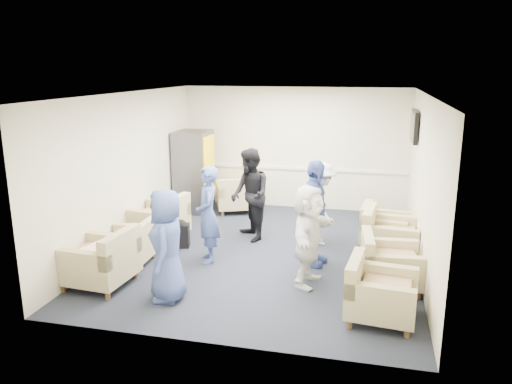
% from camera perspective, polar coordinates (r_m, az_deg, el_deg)
% --- Properties ---
extents(floor, '(6.00, 6.00, 0.00)m').
position_cam_1_polar(floor, '(8.69, 1.13, -6.94)').
color(floor, black).
rests_on(floor, ground).
extents(ceiling, '(6.00, 6.00, 0.00)m').
position_cam_1_polar(ceiling, '(8.12, 1.22, 11.14)').
color(ceiling, white).
rests_on(ceiling, back_wall).
extents(back_wall, '(5.00, 0.02, 2.70)m').
position_cam_1_polar(back_wall, '(11.20, 4.38, 4.99)').
color(back_wall, beige).
rests_on(back_wall, floor).
extents(front_wall, '(5.00, 0.02, 2.70)m').
position_cam_1_polar(front_wall, '(5.50, -5.38, -4.73)').
color(front_wall, beige).
rests_on(front_wall, floor).
extents(left_wall, '(0.02, 6.00, 2.70)m').
position_cam_1_polar(left_wall, '(9.14, -14.36, 2.50)').
color(left_wall, beige).
rests_on(left_wall, floor).
extents(right_wall, '(0.02, 6.00, 2.70)m').
position_cam_1_polar(right_wall, '(8.17, 18.59, 0.85)').
color(right_wall, beige).
rests_on(right_wall, floor).
extents(chair_rail, '(4.98, 0.04, 0.06)m').
position_cam_1_polar(chair_rail, '(11.26, 4.32, 2.71)').
color(chair_rail, silver).
rests_on(chair_rail, back_wall).
extents(tv, '(0.10, 1.00, 0.58)m').
position_cam_1_polar(tv, '(9.82, 17.64, 7.18)').
color(tv, black).
rests_on(tv, right_wall).
extents(armchair_left_near, '(0.98, 0.98, 0.73)m').
position_cam_1_polar(armchair_left_near, '(7.64, -17.12, -7.70)').
color(armchair_left_near, tan).
rests_on(armchair_left_near, floor).
extents(armchair_left_mid, '(0.78, 0.78, 0.61)m').
position_cam_1_polar(armchair_left_mid, '(8.38, -14.16, -5.98)').
color(armchair_left_mid, tan).
rests_on(armchair_left_mid, floor).
extents(armchair_left_far, '(1.04, 1.04, 0.73)m').
position_cam_1_polar(armchair_left_far, '(9.31, -10.86, -3.37)').
color(armchair_left_far, tan).
rests_on(armchair_left_far, floor).
extents(armchair_right_near, '(0.92, 0.92, 0.67)m').
position_cam_1_polar(armchair_right_near, '(6.59, 13.67, -11.32)').
color(armchair_right_near, tan).
rests_on(armchair_right_near, floor).
extents(armchair_right_midnear, '(0.91, 0.91, 0.67)m').
position_cam_1_polar(armchair_right_midnear, '(7.53, 14.76, -8.09)').
color(armchair_right_midnear, tan).
rests_on(armchair_right_midnear, floor).
extents(armchair_right_midfar, '(0.98, 0.98, 0.72)m').
position_cam_1_polar(armchair_right_midfar, '(8.61, 14.78, -5.09)').
color(armchair_right_midfar, tan).
rests_on(armchair_right_midfar, floor).
extents(armchair_right_far, '(0.88, 0.88, 0.64)m').
position_cam_1_polar(armchair_right_far, '(9.17, 14.13, -4.12)').
color(armchair_right_far, tan).
rests_on(armchair_right_far, floor).
extents(armchair_corner, '(1.10, 1.10, 0.68)m').
position_cam_1_polar(armchair_corner, '(10.99, -2.19, -0.55)').
color(armchair_corner, tan).
rests_on(armchair_corner, floor).
extents(vending_machine, '(0.72, 0.84, 1.77)m').
position_cam_1_polar(vending_machine, '(11.06, -7.08, 2.37)').
color(vending_machine, '#53535B').
rests_on(vending_machine, floor).
extents(backpack, '(0.34, 0.27, 0.51)m').
position_cam_1_polar(backpack, '(8.97, -8.60, -4.63)').
color(backpack, black).
rests_on(backpack, floor).
extents(pillow, '(0.45, 0.54, 0.14)m').
position_cam_1_polar(pillow, '(7.59, -17.29, -6.36)').
color(pillow, white).
rests_on(pillow, armchair_left_near).
extents(person_front_left, '(0.67, 0.86, 1.56)m').
position_cam_1_polar(person_front_left, '(6.88, -10.17, -6.03)').
color(person_front_left, '#3E5296').
rests_on(person_front_left, floor).
extents(person_mid_left, '(0.57, 0.68, 1.59)m').
position_cam_1_polar(person_mid_left, '(8.12, -5.53, -2.61)').
color(person_mid_left, '#3E5296').
rests_on(person_mid_left, floor).
extents(person_back_left, '(0.99, 1.04, 1.70)m').
position_cam_1_polar(person_back_left, '(9.10, -0.69, -0.34)').
color(person_back_left, black).
rests_on(person_back_left, floor).
extents(person_back_right, '(0.83, 1.09, 1.50)m').
position_cam_1_polar(person_back_right, '(8.97, 7.40, -1.33)').
color(person_back_right, white).
rests_on(person_back_right, floor).
extents(person_mid_right, '(0.62, 1.07, 1.72)m').
position_cam_1_polar(person_mid_right, '(7.97, 6.64, -2.46)').
color(person_mid_right, '#3E5296').
rests_on(person_mid_right, floor).
extents(person_front_right, '(0.67, 1.45, 1.51)m').
position_cam_1_polar(person_front_right, '(7.28, 6.02, -4.95)').
color(person_front_right, white).
rests_on(person_front_right, floor).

